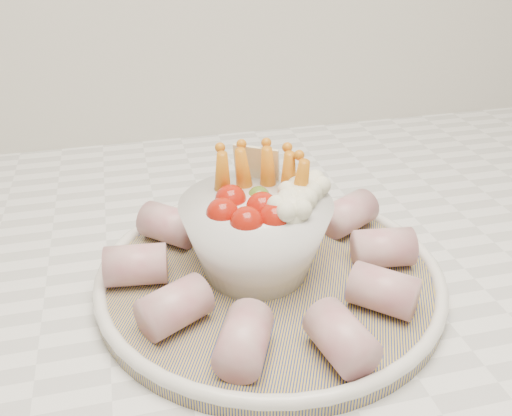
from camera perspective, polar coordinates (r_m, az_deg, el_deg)
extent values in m
cube|color=white|center=(0.62, 1.35, -4.43)|extent=(2.04, 0.62, 0.04)
cylinder|color=navy|center=(0.54, 1.38, -7.08)|extent=(0.42, 0.42, 0.01)
torus|color=silver|center=(0.53, 1.39, -6.43)|extent=(0.32, 0.32, 0.01)
sphere|color=#A7170A|center=(0.48, -3.37, -0.59)|extent=(0.03, 0.03, 0.03)
sphere|color=#A7170A|center=(0.47, -0.94, -1.51)|extent=(0.03, 0.03, 0.03)
sphere|color=#A7170A|center=(0.47, 1.91, -1.07)|extent=(0.03, 0.03, 0.03)
sphere|color=#A7170A|center=(0.50, -2.55, 0.80)|extent=(0.03, 0.03, 0.03)
sphere|color=#A7170A|center=(0.49, 0.62, 0.02)|extent=(0.03, 0.03, 0.03)
sphere|color=#4E7326|center=(0.51, 0.28, 1.07)|extent=(0.02, 0.02, 0.02)
cone|color=#CA6F13|center=(0.52, -1.26, 3.03)|extent=(0.03, 0.04, 0.07)
cone|color=#CA6F13|center=(0.52, 1.19, 3.19)|extent=(0.03, 0.04, 0.07)
cone|color=#CA6F13|center=(0.52, 3.27, 2.66)|extent=(0.03, 0.04, 0.07)
cone|color=#CA6F13|center=(0.52, -3.37, 2.64)|extent=(0.02, 0.03, 0.07)
cone|color=#CA6F13|center=(0.50, 4.44, 1.79)|extent=(0.02, 0.03, 0.07)
sphere|color=white|center=(0.50, 4.36, 0.63)|extent=(0.03, 0.03, 0.03)
sphere|color=white|center=(0.48, 3.45, -0.63)|extent=(0.03, 0.03, 0.03)
sphere|color=white|center=(0.51, 5.25, 1.59)|extent=(0.03, 0.03, 0.03)
cube|color=beige|center=(0.53, 0.10, 3.94)|extent=(0.04, 0.03, 0.05)
cylinder|color=#AB4E5C|center=(0.54, 12.62, -3.91)|extent=(0.06, 0.04, 0.04)
cylinder|color=#AB4E5C|center=(0.59, 9.28, -0.55)|extent=(0.06, 0.06, 0.04)
cylinder|color=#AB4E5C|center=(0.62, 3.29, 1.30)|extent=(0.06, 0.06, 0.04)
cylinder|color=#AB4E5C|center=(0.60, -3.06, 0.35)|extent=(0.05, 0.06, 0.04)
cylinder|color=#AB4E5C|center=(0.57, -8.68, -1.66)|extent=(0.06, 0.06, 0.04)
cylinder|color=#AB4E5C|center=(0.52, -11.90, -5.59)|extent=(0.06, 0.04, 0.04)
cylinder|color=#AB4E5C|center=(0.47, -8.16, -9.74)|extent=(0.06, 0.06, 0.04)
cylinder|color=#AB4E5C|center=(0.43, -1.22, -13.07)|extent=(0.06, 0.06, 0.04)
cylinder|color=#AB4E5C|center=(0.44, 8.54, -12.72)|extent=(0.05, 0.06, 0.04)
cylinder|color=#AB4E5C|center=(0.49, 12.62, -8.06)|extent=(0.06, 0.06, 0.04)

